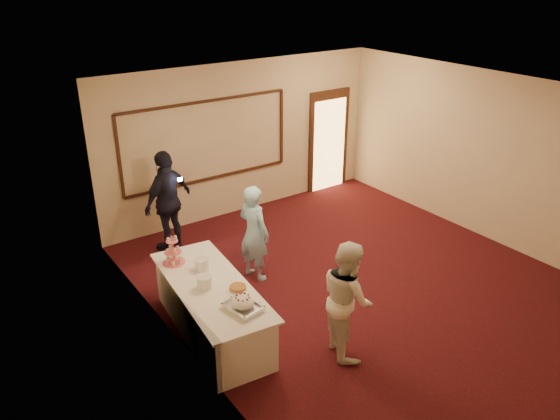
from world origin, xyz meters
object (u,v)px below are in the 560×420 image
(woman, at_px, (347,298))
(cupcake_stand, at_px, (173,252))
(plate_stack_a, at_px, (204,282))
(man, at_px, (254,233))
(buffet_table, at_px, (212,309))
(plate_stack_b, at_px, (202,264))
(pavlova_tray, at_px, (243,304))
(tart, at_px, (238,288))
(guest, at_px, (168,201))

(woman, bearing_deg, cupcake_stand, 53.61)
(plate_stack_a, xyz_separation_m, man, (1.36, 0.94, -0.06))
(cupcake_stand, height_order, plate_stack_a, cupcake_stand)
(buffet_table, height_order, plate_stack_b, plate_stack_b)
(plate_stack_a, xyz_separation_m, woman, (1.35, -1.28, -0.07))
(pavlova_tray, distance_m, tart, 0.46)
(pavlova_tray, bearing_deg, plate_stack_a, 102.50)
(plate_stack_b, xyz_separation_m, guest, (0.48, 2.18, 0.05))
(man, bearing_deg, buffet_table, 111.41)
(plate_stack_a, height_order, woman, woman)
(plate_stack_a, height_order, plate_stack_b, plate_stack_a)
(plate_stack_b, height_order, tart, plate_stack_b)
(pavlova_tray, height_order, man, man)
(tart, height_order, guest, guest)
(plate_stack_a, distance_m, plate_stack_b, 0.48)
(plate_stack_b, bearing_deg, plate_stack_a, -113.32)
(man, relative_size, woman, 1.00)
(guest, bearing_deg, pavlova_tray, 57.75)
(cupcake_stand, bearing_deg, plate_stack_b, -58.08)
(plate_stack_b, xyz_separation_m, woman, (1.16, -1.71, -0.06))
(tart, bearing_deg, pavlova_tray, -112.85)
(man, relative_size, guest, 0.87)
(plate_stack_a, bearing_deg, buffet_table, 15.09)
(cupcake_stand, bearing_deg, buffet_table, -79.19)
(plate_stack_a, bearing_deg, guest, 75.59)
(woman, relative_size, guest, 0.87)
(plate_stack_b, bearing_deg, tart, -78.67)
(plate_stack_a, relative_size, man, 0.13)
(pavlova_tray, bearing_deg, plate_stack_b, 88.38)
(plate_stack_a, bearing_deg, tart, -40.52)
(buffet_table, bearing_deg, plate_stack_a, -164.91)
(guest, bearing_deg, cupcake_stand, 44.39)
(tart, xyz_separation_m, woman, (1.02, -0.99, -0.00))
(pavlova_tray, distance_m, plate_stack_b, 1.14)
(buffet_table, relative_size, man, 1.56)
(pavlova_tray, relative_size, man, 0.33)
(cupcake_stand, bearing_deg, guest, 67.82)
(cupcake_stand, xyz_separation_m, man, (1.41, 0.11, -0.15))
(pavlova_tray, relative_size, guest, 0.28)
(tart, distance_m, man, 1.60)
(pavlova_tray, bearing_deg, guest, 81.18)
(pavlova_tray, distance_m, plate_stack_a, 0.72)
(plate_stack_a, xyz_separation_m, tart, (0.33, -0.29, -0.06))
(cupcake_stand, height_order, plate_stack_b, cupcake_stand)
(pavlova_tray, relative_size, plate_stack_a, 2.48)
(plate_stack_b, relative_size, woman, 0.13)
(cupcake_stand, bearing_deg, tart, -70.76)
(tart, bearing_deg, plate_stack_b, 101.33)
(plate_stack_b, distance_m, woman, 2.07)
(pavlova_tray, distance_m, man, 2.04)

